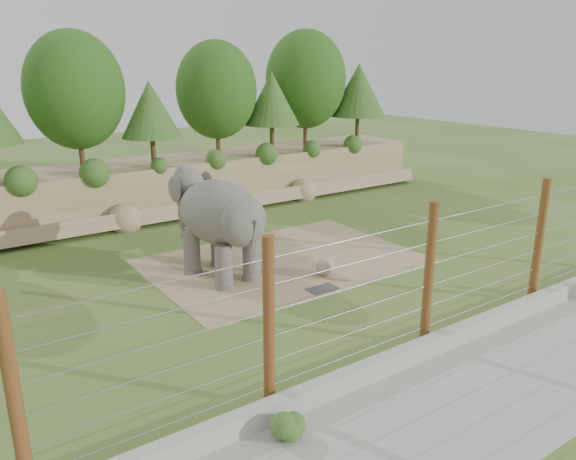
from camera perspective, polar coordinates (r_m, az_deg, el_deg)
ground at (r=18.98m, az=3.46°, el=-6.09°), size 90.00×90.00×0.00m
back_embankment at (r=28.93m, az=-11.32°, el=9.83°), size 30.00×5.52×8.77m
dirt_patch at (r=21.50m, az=-0.42°, el=-3.19°), size 10.00×7.00×0.02m
drain_grate at (r=18.98m, az=3.52°, el=-5.97°), size 1.00×0.60×0.03m
elephant at (r=19.63m, az=-6.91°, el=0.28°), size 2.53×4.72×3.64m
stone_ball at (r=20.06m, az=3.76°, el=-3.71°), size 0.65×0.65×0.65m
retaining_wall at (r=15.65m, az=15.04°, el=-10.98°), size 26.00×0.35×0.50m
walkway at (r=14.76m, az=21.03°, el=-14.51°), size 26.00×4.00×0.01m
barrier_fence at (r=15.22m, az=14.12°, el=-4.48°), size 20.26×0.26×4.00m
walkway_shrub at (r=12.01m, az=0.66°, el=-19.40°), size 0.61×0.61×0.61m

